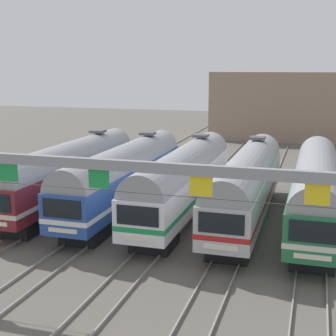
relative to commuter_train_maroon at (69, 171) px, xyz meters
The scene contains 9 objects.
ground_plane 9.07m from the commuter_train_maroon, ahead, with size 160.00×160.00×0.00m, color #5B564F.
track_bed 19.26m from the commuter_train_maroon, 63.01° to the left, with size 18.82×70.00×0.15m.
commuter_train_maroon is the anchor object (origin of this frame).
commuter_train_blue 4.33m from the commuter_train_maroon, ahead, with size 2.88×18.06×5.05m.
commuter_train_white 8.66m from the commuter_train_maroon, ahead, with size 2.88×18.06×5.05m.
commuter_train_stainless 12.99m from the commuter_train_maroon, ahead, with size 2.88×18.06×5.05m.
commuter_train_green 17.32m from the commuter_train_maroon, ahead, with size 2.88×18.06×4.77m.
catenary_gantry 16.24m from the commuter_train_maroon, 57.32° to the right, with size 22.56×0.44×6.97m.
maintenance_building 43.45m from the commuter_train_maroon, 68.43° to the left, with size 26.64×10.00×9.41m, color gray.
Camera 1 is at (8.51, -31.67, 10.20)m, focal length 52.80 mm.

